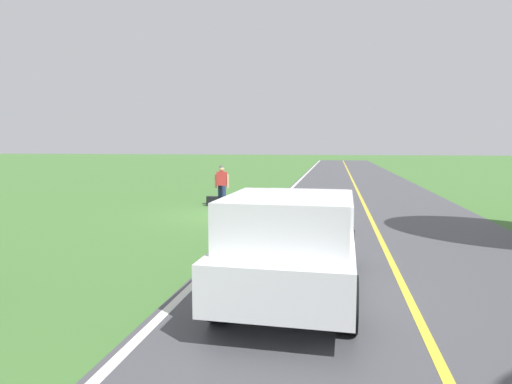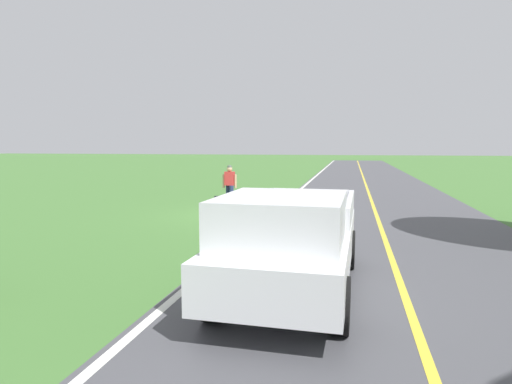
{
  "view_description": "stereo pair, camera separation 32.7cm",
  "coord_description": "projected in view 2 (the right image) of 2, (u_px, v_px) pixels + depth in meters",
  "views": [
    {
      "loc": [
        -3.65,
        15.49,
        2.58
      ],
      "look_at": [
        -2.01,
        6.49,
        1.59
      ],
      "focal_mm": 30.53,
      "sensor_mm": 36.0,
      "label": 1
    },
    {
      "loc": [
        -3.97,
        15.42,
        2.58
      ],
      "look_at": [
        -2.01,
        6.49,
        1.59
      ],
      "focal_mm": 30.53,
      "sensor_mm": 36.0,
      "label": 2
    }
  ],
  "objects": [
    {
      "name": "lane_edge_line",
      "position": [
        270.0,
        216.0,
        15.87
      ],
      "size": [
        0.16,
        117.6,
        0.0
      ],
      "primitive_type": "cube",
      "color": "silver",
      "rests_on": "ground"
    },
    {
      "name": "suitcase_carried",
      "position": [
        220.0,
        201.0,
        18.58
      ],
      "size": [
        0.46,
        0.2,
        0.41
      ],
      "primitive_type": "cube",
      "rotation": [
        0.0,
        0.0,
        1.58
      ],
      "color": "black",
      "rests_on": "ground"
    },
    {
      "name": "ground_plane",
      "position": [
        241.0,
        215.0,
        16.1
      ],
      "size": [
        200.0,
        200.0,
        0.0
      ],
      "primitive_type": "plane",
      "color": "#427033"
    },
    {
      "name": "pickup_truck_passing",
      "position": [
        291.0,
        239.0,
        7.49
      ],
      "size": [
        2.2,
        5.45,
        1.82
      ],
      "color": "silver",
      "rests_on": "ground"
    },
    {
      "name": "lane_centre_line",
      "position": [
        378.0,
        220.0,
        15.05
      ],
      "size": [
        0.14,
        117.6,
        0.0
      ],
      "primitive_type": "cube",
      "color": "gold",
      "rests_on": "ground"
    },
    {
      "name": "road_surface",
      "position": [
        378.0,
        220.0,
        15.05
      ],
      "size": [
        8.0,
        120.0,
        0.0
      ],
      "primitive_type": "cube",
      "color": "#47474C",
      "rests_on": "ground"
    },
    {
      "name": "hitchhiker_walking",
      "position": [
        230.0,
        183.0,
        18.49
      ],
      "size": [
        0.62,
        0.51,
        1.75
      ],
      "color": "navy",
      "rests_on": "ground"
    }
  ]
}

